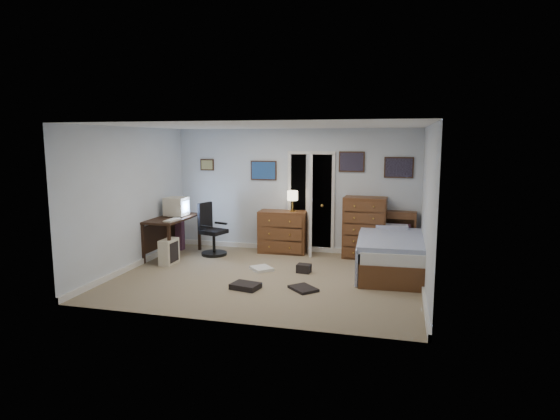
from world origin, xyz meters
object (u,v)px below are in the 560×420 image
object	(u,v)px
office_chair	(212,235)
bed	(391,253)
tall_dresser	(365,228)
computer_desk	(168,226)
low_dresser	(283,232)

from	to	relation	value
office_chair	bed	world-z (taller)	office_chair
bed	tall_dresser	bearing A→B (deg)	117.82
computer_desk	tall_dresser	bearing A→B (deg)	13.60
low_dresser	bed	world-z (taller)	low_dresser
office_chair	low_dresser	size ratio (longest dim) A/B	1.09
tall_dresser	bed	distance (m)	1.08
office_chair	tall_dresser	bearing A→B (deg)	27.07
tall_dresser	computer_desk	bearing A→B (deg)	-165.66
office_chair	bed	bearing A→B (deg)	10.83
low_dresser	tall_dresser	size ratio (longest dim) A/B	0.81
low_dresser	tall_dresser	xyz separation A→B (m)	(1.64, -0.02, 0.17)
low_dresser	bed	xyz separation A→B (m)	(2.17, -0.93, -0.09)
computer_desk	office_chair	bearing A→B (deg)	22.31
tall_dresser	bed	size ratio (longest dim) A/B	0.54
computer_desk	low_dresser	distance (m)	2.28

